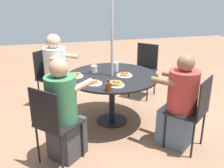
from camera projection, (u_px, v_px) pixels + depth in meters
name	position (u px, v px, depth m)	size (l,w,h in m)	color
ground_plane	(112.00, 121.00, 3.92)	(12.00, 12.00, 0.00)	#8C664C
patio_table	(112.00, 81.00, 3.70)	(1.29, 1.29, 0.72)	black
umbrella_pole	(112.00, 43.00, 3.50)	(0.04, 0.04, 2.36)	#ADADB2
patio_chair_north	(193.00, 109.00, 3.07)	(0.58, 0.58, 0.93)	black
diner_north	(179.00, 105.00, 3.17)	(0.59, 0.57, 1.17)	slate
patio_chair_east	(145.00, 66.00, 4.69)	(0.59, 0.59, 0.93)	black
patio_chair_south	(49.00, 74.00, 4.28)	(0.59, 0.59, 0.93)	black
diner_south	(57.00, 75.00, 4.19)	(0.59, 0.59, 1.21)	beige
patio_chair_west	(53.00, 121.00, 2.78)	(0.59, 0.59, 0.93)	black
diner_west	(64.00, 114.00, 2.92)	(0.58, 0.59, 1.20)	#3D3D42
pancake_plate_a	(76.00, 75.00, 3.61)	(0.22, 0.22, 0.05)	white
pancake_plate_b	(125.00, 75.00, 3.63)	(0.22, 0.22, 0.05)	white
pancake_plate_c	(94.00, 83.00, 3.34)	(0.22, 0.22, 0.05)	white
pancake_plate_d	(116.00, 84.00, 3.27)	(0.22, 0.22, 0.06)	white
syrup_bottle	(108.00, 87.00, 3.11)	(0.09, 0.07, 0.14)	#602D0F
coffee_cup	(94.00, 69.00, 3.79)	(0.09, 0.09, 0.10)	beige
drinking_glass_a	(116.00, 67.00, 3.83)	(0.07, 0.07, 0.13)	silver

